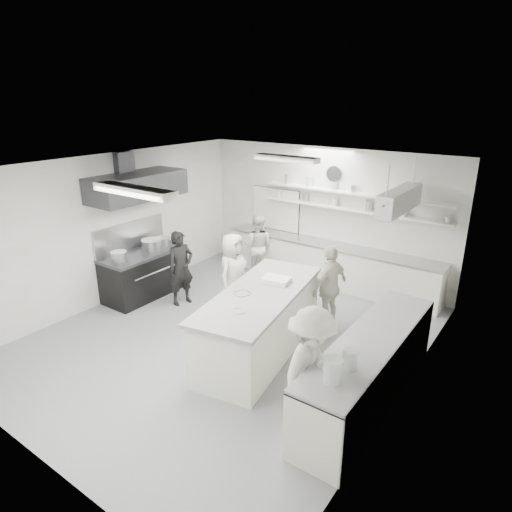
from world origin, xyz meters
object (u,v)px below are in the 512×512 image
Objects in this scene: cook_back at (258,246)px; prep_island at (260,324)px; right_counter at (369,370)px; stove at (145,275)px; back_counter at (328,264)px; cook_stove at (181,268)px.

prep_island is at bearing 107.58° from cook_back.
stove is at bearing 173.48° from right_counter.
stove is 0.36× the size of back_counter.
right_counter is 2.15× the size of cook_stove.
cook_stove is (-1.96, -2.66, 0.31)m from back_counter.
cook_back reaches higher than back_counter.
right_counter is 1.17× the size of prep_island.
stove is 1.00m from cook_stove.
back_counter is (2.90, 2.80, 0.01)m from stove.
cook_stove is 2.14m from cook_back.
cook_back reaches higher than prep_island.
prep_island is 1.89× the size of cook_back.
cook_stove reaches higher than cook_back.
prep_island reaches higher than right_counter.
prep_island is 1.83× the size of cook_stove.
prep_island reaches higher than stove.
prep_island is (0.40, -3.25, 0.06)m from back_counter.
back_counter is 3.32m from cook_stove.
stove is 0.64× the size of prep_island.
cook_stove reaches higher than back_counter.
cook_stove is (0.94, 0.14, 0.32)m from stove.
back_counter is 3.37× the size of cook_back.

